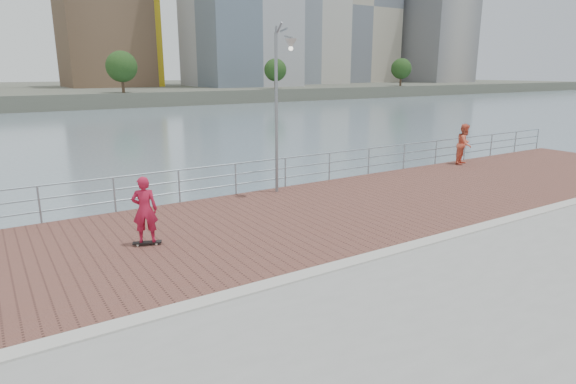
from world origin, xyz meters
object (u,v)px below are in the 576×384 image
guardrail (208,179)px  street_lamp (282,81)px  bystander (464,144)px  skateboarder (145,210)px

guardrail → street_lamp: (2.40, -0.90, 3.21)m
guardrail → bystander: bystander is taller
guardrail → bystander: size_ratio=21.11×
skateboarder → bystander: 15.76m
street_lamp → skateboarder: (-5.53, -2.47, -2.96)m
street_lamp → bystander: (9.99, 0.23, -2.95)m
guardrail → street_lamp: 4.11m
street_lamp → bystander: size_ratio=2.97×
guardrail → skateboarder: (-3.12, -3.37, 0.25)m
guardrail → skateboarder: bearing=-132.8°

